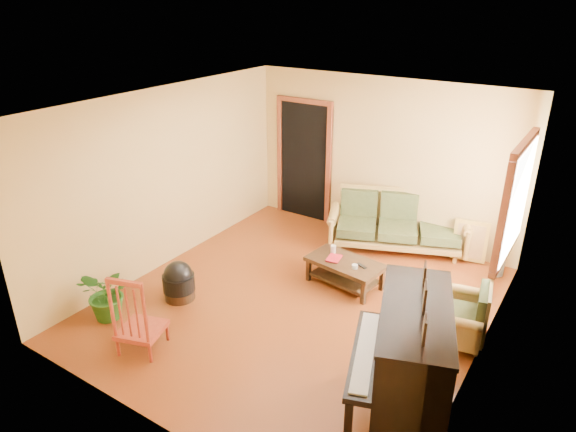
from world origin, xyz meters
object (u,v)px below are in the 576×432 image
Objects in this scene: piano at (410,367)px; ceramic_crock at (497,267)px; coffee_table at (345,273)px; potted_plant at (108,294)px; footstool at (179,285)px; red_chair at (139,311)px; armchair at (458,310)px; sofa at (398,223)px.

piano is 6.03× the size of ceramic_crock.
ceramic_crock is at bearing 40.47° from coffee_table.
footstool is at bearing 63.80° from potted_plant.
footstool is 0.42× the size of red_chair.
footstool is (-3.33, -1.16, -0.18)m from armchair.
sofa is 2.77× the size of armchair.
piano is 3.41× the size of footstool.
piano is 3.36m from footstool.
potted_plant is at bearing -135.22° from ceramic_crock.
red_chair is at bearing -132.61° from sofa.
sofa is 8.79× the size of ceramic_crock.
piano is 3.40m from ceramic_crock.
footstool reaches higher than ceramic_crock.
red_chair is 0.82m from potted_plant.
red_chair is (-1.48, -3.93, 0.05)m from sofa.
footstool is 0.91m from potted_plant.
armchair reaches higher than ceramic_crock.
sofa reaches higher than potted_plant.
potted_plant reaches higher than ceramic_crock.
piano reaches higher than armchair.
sofa is 2.30m from armchair.
potted_plant is at bearing -116.20° from footstool.
potted_plant is (-2.08, -2.31, 0.17)m from coffee_table.
sofa is 4.98× the size of footstool.
red_chair is 4.99m from ceramic_crock.
red_chair is at bearing -154.37° from armchair.
armchair is at bearing -72.63° from sofa.
armchair is 0.76× the size of red_chair.
armchair is (1.64, -0.34, 0.19)m from coffee_table.
potted_plant is at bearing 149.15° from red_chair.
red_chair reaches higher than ceramic_crock.
potted_plant is at bearing -143.15° from sofa.
ceramic_crock is at bearing 44.78° from potted_plant.
ceramic_crock is (3.40, 2.96, -0.08)m from footstool.
footstool is (-1.87, -2.94, -0.25)m from sofa.
coffee_table is 2.26m from footstool.
piano is at bearing -91.57° from ceramic_crock.
ceramic_crock is at bearing -21.03° from sofa.
footstool is (-1.69, -1.50, 0.01)m from coffee_table.
coffee_table is 3.11m from potted_plant.
red_chair is at bearing -117.53° from coffee_table.
footstool is at bearing -138.94° from ceramic_crock.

